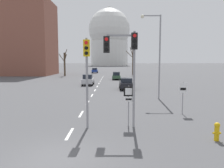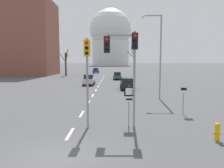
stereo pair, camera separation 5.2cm
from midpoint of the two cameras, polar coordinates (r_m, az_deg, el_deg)
name	(u,v)px [view 1 (the left image)]	position (r m, az deg, el deg)	size (l,w,h in m)	color
ground_plane	(56,158)	(9.76, -14.65, -18.29)	(800.00, 800.00, 0.00)	#4C4C4F
lane_stripe_0	(70,134)	(12.54, -11.01, -12.61)	(0.16, 2.00, 0.01)	silver
lane_stripe_1	(82,114)	(16.81, -8.04, -7.75)	(0.16, 2.00, 0.01)	silver
lane_stripe_2	(88,103)	(21.17, -6.31, -4.86)	(0.16, 2.00, 0.01)	silver
lane_stripe_3	(92,95)	(25.58, -5.19, -2.96)	(0.16, 2.00, 0.01)	silver
lane_stripe_4	(95,90)	(30.02, -4.40, -1.62)	(0.16, 2.00, 0.01)	silver
lane_stripe_5	(98,86)	(34.47, -3.81, -0.63)	(0.16, 2.00, 0.01)	silver
lane_stripe_6	(99,83)	(38.93, -3.36, 0.14)	(0.16, 2.00, 0.01)	silver
lane_stripe_7	(101,81)	(43.40, -3.01, 0.75)	(0.16, 2.00, 0.01)	silver
lane_stripe_8	(102,79)	(47.88, -2.71, 1.25)	(0.16, 2.00, 0.01)	silver
lane_stripe_9	(103,78)	(52.36, -2.47, 1.66)	(0.16, 2.00, 0.01)	silver
lane_stripe_10	(103,76)	(56.85, -2.27, 2.00)	(0.16, 2.00, 0.01)	silver
traffic_signal_near_right	(125,55)	(12.95, 3.42, 7.55)	(1.99, 0.34, 5.72)	gray
traffic_signal_centre_tall	(87,66)	(12.85, -6.60, 4.67)	(0.36, 0.34, 5.31)	gray
route_sign_post	(129,99)	(13.29, 4.36, -3.86)	(0.60, 0.08, 2.51)	gray
speed_limit_sign	(183,92)	(17.17, 18.07, -2.11)	(0.60, 0.08, 2.44)	gray
fire_hydrant	(217,131)	(12.32, 25.72, -10.99)	(0.40, 0.34, 0.94)	gold
street_lamp_right	(157,48)	(23.19, 11.57, 9.09)	(2.10, 0.36, 8.66)	gray
sedan_near_left	(127,83)	(30.96, 3.76, 0.16)	(1.90, 4.14, 1.62)	black
sedan_near_right	(95,70)	(73.42, -4.41, 3.57)	(1.89, 4.56, 1.69)	navy
sedan_mid_centre	(117,76)	(47.23, 1.20, 2.17)	(1.77, 4.46, 1.64)	#2D4C33
sedan_far_left	(88,80)	(36.44, -6.21, 1.12)	(1.81, 4.02, 1.80)	#B7B7BC
bare_tree_left_near	(65,63)	(59.53, -12.18, 5.45)	(1.89, 4.16, 7.14)	#473828
bare_tree_right_near	(133,58)	(63.79, 5.54, 6.86)	(3.04, 4.86, 10.48)	#473828
capitol_dome	(110,37)	(193.62, -0.60, 12.10)	(35.56, 35.56, 50.23)	silver
apartment_block_left	(21,38)	(68.92, -22.64, 10.96)	(18.00, 14.00, 20.92)	brown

